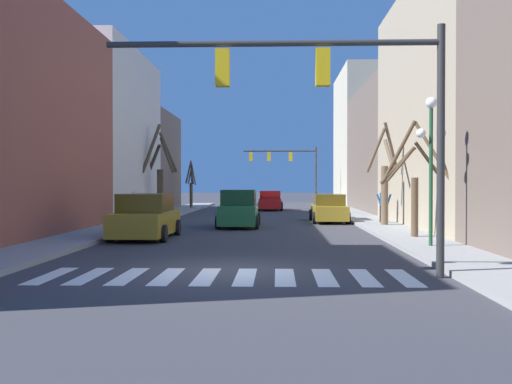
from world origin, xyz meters
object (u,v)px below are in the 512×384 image
(traffic_signal_far, at_px, (288,162))
(car_parked_right_mid, at_px, (270,201))
(street_tree_left_far, at_px, (414,180))
(street_tree_left_mid, at_px, (159,173))
(traffic_signal_near, at_px, (337,92))
(street_tree_right_far, at_px, (385,180))
(car_driving_away_lane, at_px, (239,210))
(car_parked_left_mid, at_px, (146,218))
(pedestrian_crossing_street, at_px, (384,202))
(pedestrian_waiting_at_curb, at_px, (134,205))
(car_parked_right_far, at_px, (329,209))
(street_tree_left_near, at_px, (191,185))
(street_lamp_right_corner, at_px, (431,141))

(traffic_signal_far, bearing_deg, car_parked_right_mid, -98.96)
(street_tree_left_far, relative_size, street_tree_left_mid, 0.74)
(traffic_signal_near, height_order, street_tree_right_far, traffic_signal_near)
(traffic_signal_near, relative_size, car_driving_away_lane, 1.80)
(street_tree_right_far, height_order, street_tree_left_mid, street_tree_left_mid)
(car_driving_away_lane, height_order, street_tree_left_mid, street_tree_left_mid)
(traffic_signal_near, xyz_separation_m, car_parked_left_mid, (-6.43, 9.31, -3.40))
(traffic_signal_far, xyz_separation_m, street_tree_left_mid, (-8.72, -18.23, -1.37))
(car_parked_left_mid, distance_m, pedestrian_crossing_street, 12.88)
(traffic_signal_near, height_order, street_tree_left_far, traffic_signal_near)
(pedestrian_waiting_at_curb, xyz_separation_m, street_tree_left_far, (12.13, -6.55, 1.18))
(car_parked_left_mid, relative_size, car_parked_right_mid, 1.13)
(traffic_signal_near, relative_size, car_parked_left_mid, 1.59)
(pedestrian_waiting_at_curb, bearing_deg, car_driving_away_lane, 137.86)
(car_parked_right_mid, bearing_deg, car_parked_right_far, -166.66)
(street_tree_right_far, xyz_separation_m, street_tree_left_far, (-0.06, -6.38, -0.05))
(pedestrian_waiting_at_curb, bearing_deg, traffic_signal_far, -147.55)
(car_parked_right_mid, bearing_deg, car_parked_left_mid, 169.39)
(traffic_signal_far, bearing_deg, car_parked_right_far, -85.68)
(traffic_signal_near, bearing_deg, street_tree_left_far, 67.00)
(pedestrian_waiting_at_curb, bearing_deg, car_parked_right_far, 160.07)
(traffic_signal_far, relative_size, car_parked_right_far, 1.44)
(car_parked_left_mid, height_order, street_tree_left_near, street_tree_left_near)
(traffic_signal_near, height_order, street_tree_left_mid, street_tree_left_mid)
(street_tree_left_far, bearing_deg, traffic_signal_far, 96.73)
(car_parked_right_mid, height_order, street_tree_left_mid, street_tree_left_mid)
(traffic_signal_far, height_order, street_tree_right_far, traffic_signal_far)
(car_parked_right_far, bearing_deg, street_tree_left_mid, 60.75)
(car_parked_left_mid, xyz_separation_m, street_tree_left_mid, (-2.62, 15.89, 2.00))
(street_tree_left_mid, bearing_deg, pedestrian_waiting_at_curb, -86.09)
(street_tree_left_far, bearing_deg, car_driving_away_lane, 136.99)
(pedestrian_waiting_at_curb, relative_size, street_tree_right_far, 0.32)
(street_tree_right_far, bearing_deg, car_driving_away_lane, 179.10)
(street_tree_left_far, bearing_deg, pedestrian_waiting_at_curb, 151.64)
(street_tree_left_near, bearing_deg, pedestrian_waiting_at_curb, -90.01)
(car_parked_left_mid, bearing_deg, street_tree_left_far, -92.61)
(traffic_signal_near, bearing_deg, street_tree_right_far, 75.94)
(traffic_signal_far, distance_m, street_tree_left_mid, 20.26)
(car_driving_away_lane, distance_m, street_tree_left_mid, 11.63)
(car_parked_left_mid, bearing_deg, traffic_signal_near, -145.36)
(street_lamp_right_corner, bearing_deg, car_parked_left_mid, 159.35)
(car_parked_right_far, height_order, street_tree_left_mid, street_tree_left_mid)
(street_tree_left_near, relative_size, street_tree_left_mid, 0.65)
(street_lamp_right_corner, xyz_separation_m, car_driving_away_lane, (-6.75, 9.79, -2.63))
(street_tree_right_far, distance_m, street_tree_left_near, 23.14)
(car_parked_right_far, bearing_deg, street_tree_left_far, -167.80)
(street_lamp_right_corner, height_order, car_driving_away_lane, street_lamp_right_corner)
(traffic_signal_far, height_order, car_parked_left_mid, traffic_signal_far)
(pedestrian_crossing_street, bearing_deg, car_parked_right_far, -33.84)
(street_tree_left_near, height_order, street_tree_left_mid, street_tree_left_mid)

